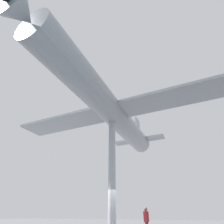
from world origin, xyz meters
TOP-DOWN VIEW (x-y plane):
  - support_pylon_central at (0.00, 0.00)m, footprint 0.44×0.44m
  - suspended_airplane at (0.02, 0.14)m, footprint 15.83×16.12m
  - visitor_person at (-1.25, -3.79)m, footprint 0.32×0.45m

SIDE VIEW (x-z plane):
  - visitor_person at x=-1.25m, z-range 0.13..1.87m
  - support_pylon_central at x=0.00m, z-range 0.00..6.75m
  - suspended_airplane at x=0.02m, z-range 5.93..9.32m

